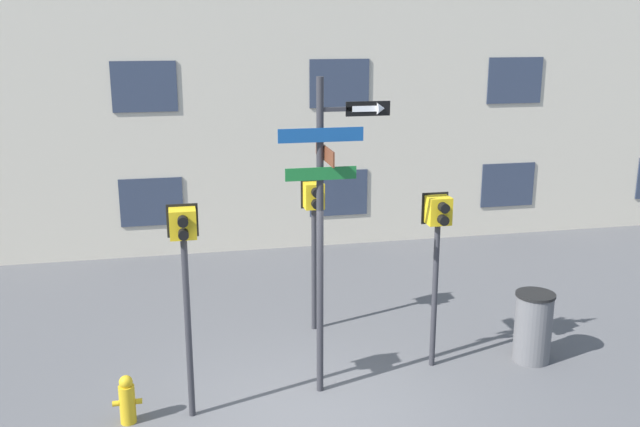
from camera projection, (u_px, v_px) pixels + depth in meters
name	position (u px, v px, depth m)	size (l,w,h in m)	color
ground_plane	(313.00, 422.00, 8.79)	(60.00, 60.00, 0.00)	#515154
street_sign_pole	(326.00, 210.00, 8.93)	(1.41, 0.99, 4.15)	#2D2D33
pedestrian_signal_left	(184.00, 257.00, 8.41)	(0.37, 0.40, 2.70)	#2D2D33
pedestrian_signal_right	(438.00, 233.00, 9.76)	(0.37, 0.40, 2.52)	#2D2D33
pedestrian_signal_across	(314.00, 215.00, 11.01)	(0.35, 0.40, 2.43)	#2D2D33
fire_hydrant	(127.00, 400.00, 8.71)	(0.35, 0.19, 0.63)	gold
trash_bin	(533.00, 327.00, 10.29)	(0.57, 0.57, 1.04)	#59595B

